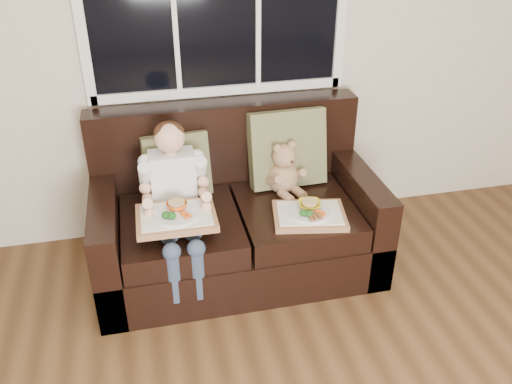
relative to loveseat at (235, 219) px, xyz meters
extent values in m
cube|color=beige|center=(0.16, 0.48, 1.04)|extent=(4.50, 0.02, 2.70)
cube|color=white|center=(0.00, 0.45, 0.69)|extent=(1.58, 0.04, 0.06)
cube|color=black|center=(0.00, -0.07, -0.16)|extent=(1.70, 0.90, 0.30)
cube|color=black|center=(-0.78, -0.07, -0.01)|extent=(0.15, 0.90, 0.60)
cube|color=black|center=(0.78, -0.07, -0.01)|extent=(0.15, 0.90, 0.60)
cube|color=black|center=(0.00, 0.31, 0.32)|extent=(1.70, 0.18, 0.66)
cube|color=black|center=(-0.35, -0.15, 0.07)|extent=(0.68, 0.72, 0.15)
cube|color=black|center=(0.35, -0.15, 0.07)|extent=(0.68, 0.72, 0.15)
cube|color=olive|center=(-0.32, 0.15, 0.34)|extent=(0.41, 0.22, 0.40)
cube|color=olive|center=(0.37, 0.15, 0.38)|extent=(0.49, 0.24, 0.50)
cube|color=white|center=(-0.36, -0.02, 0.33)|extent=(0.26, 0.16, 0.36)
sphere|color=#E4AA8B|center=(-0.36, -0.03, 0.61)|extent=(0.17, 0.17, 0.17)
ellipsoid|color=#371E11|center=(-0.36, -0.01, 0.63)|extent=(0.17, 0.17, 0.12)
cylinder|color=#2F3B52|center=(-0.43, -0.22, 0.19)|extent=(0.10, 0.32, 0.10)
cylinder|color=#2F3B52|center=(-0.30, -0.22, 0.19)|extent=(0.10, 0.32, 0.10)
cylinder|color=#2F3B52|center=(-0.43, -0.48, -0.01)|extent=(0.09, 0.09, 0.30)
cylinder|color=#2F3B52|center=(-0.30, -0.48, -0.01)|extent=(0.09, 0.09, 0.30)
cylinder|color=#E4AA8B|center=(-0.52, -0.14, 0.37)|extent=(0.07, 0.31, 0.25)
cylinder|color=#E4AA8B|center=(-0.21, -0.14, 0.37)|extent=(0.07, 0.31, 0.25)
ellipsoid|color=#A57C57|center=(0.32, 0.05, 0.23)|extent=(0.24, 0.22, 0.21)
sphere|color=#A57C57|center=(0.32, 0.04, 0.39)|extent=(0.18, 0.18, 0.15)
sphere|color=#A57C57|center=(0.27, 0.04, 0.45)|extent=(0.05, 0.05, 0.05)
sphere|color=#A57C57|center=(0.37, 0.04, 0.45)|extent=(0.05, 0.05, 0.05)
sphere|color=#A57C57|center=(0.32, -0.02, 0.37)|extent=(0.06, 0.06, 0.06)
sphere|color=#2E2114|center=(0.32, -0.04, 0.38)|extent=(0.02, 0.02, 0.02)
cylinder|color=#A57C57|center=(0.27, -0.06, 0.17)|extent=(0.09, 0.12, 0.06)
cylinder|color=#A57C57|center=(0.36, -0.06, 0.17)|extent=(0.09, 0.12, 0.06)
cube|color=#AB764D|center=(-0.38, -0.30, 0.25)|extent=(0.43, 0.33, 0.04)
cube|color=silver|center=(-0.38, -0.30, 0.27)|extent=(0.38, 0.28, 0.01)
cylinder|color=silver|center=(-0.38, -0.31, 0.29)|extent=(0.24, 0.24, 0.02)
imported|color=orange|center=(-0.37, -0.27, 0.31)|extent=(0.12, 0.12, 0.04)
cylinder|color=tan|center=(-0.37, -0.27, 0.32)|extent=(0.09, 0.09, 0.02)
ellipsoid|color=#1F621F|center=(-0.44, -0.35, 0.31)|extent=(0.04, 0.04, 0.04)
ellipsoid|color=#1F621F|center=(-0.41, -0.37, 0.31)|extent=(0.04, 0.04, 0.04)
cylinder|color=orange|center=(-0.33, -0.36, 0.30)|extent=(0.05, 0.07, 0.02)
cube|color=#AB764D|center=(0.38, -0.30, 0.16)|extent=(0.46, 0.39, 0.03)
cube|color=silver|center=(0.38, -0.30, 0.18)|extent=(0.41, 0.33, 0.01)
cylinder|color=silver|center=(0.38, -0.31, 0.19)|extent=(0.24, 0.24, 0.01)
imported|color=yellow|center=(0.39, -0.27, 0.21)|extent=(0.15, 0.15, 0.03)
cylinder|color=tan|center=(0.39, -0.27, 0.22)|extent=(0.09, 0.09, 0.02)
ellipsoid|color=#1F621F|center=(0.33, -0.35, 0.22)|extent=(0.04, 0.04, 0.04)
ellipsoid|color=#1F621F|center=(0.36, -0.36, 0.22)|extent=(0.04, 0.04, 0.04)
cylinder|color=orange|center=(0.43, -0.35, 0.20)|extent=(0.05, 0.06, 0.02)
cylinder|color=brown|center=(0.38, -0.37, 0.21)|extent=(0.03, 0.09, 0.02)
camera|label=1|loc=(-0.51, -2.80, 1.84)|focal=38.00mm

